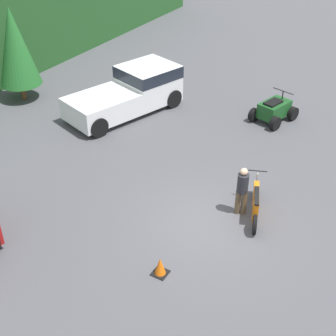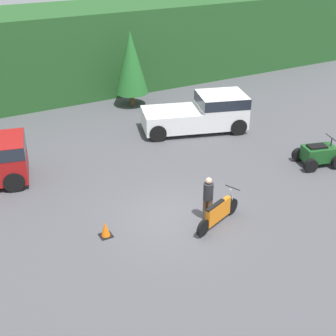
# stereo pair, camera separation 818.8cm
# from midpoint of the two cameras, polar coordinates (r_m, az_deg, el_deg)

# --- Properties ---
(ground_plane) EXTENTS (80.00, 80.00, 0.00)m
(ground_plane) POSITION_cam_midpoint_polar(r_m,az_deg,el_deg) (15.19, 13.62, -11.29)
(ground_plane) COLOR #4C4C51
(hillside_backdrop) EXTENTS (44.00, 6.00, 4.95)m
(hillside_backdrop) POSITION_cam_midpoint_polar(r_m,az_deg,el_deg) (26.71, -9.46, 12.22)
(hillside_backdrop) COLOR #235123
(hillside_backdrop) RESTS_ON ground_plane
(tree_mid_right) EXTENTS (1.87, 1.87, 4.25)m
(tree_mid_right) POSITION_cam_midpoint_polar(r_m,az_deg,el_deg) (24.26, 2.81, 11.07)
(tree_mid_right) COLOR brown
(tree_mid_right) RESTS_ON ground_plane
(pickup_truck_second) EXTENTS (5.54, 3.59, 1.83)m
(pickup_truck_second) POSITION_cam_midpoint_polar(r_m,az_deg,el_deg) (21.89, 13.32, 4.24)
(pickup_truck_second) COLOR white
(pickup_truck_second) RESTS_ON ground_plane
(dirt_bike) EXTENTS (2.24, 1.05, 1.12)m
(dirt_bike) POSITION_cam_midpoint_polar(r_m,az_deg,el_deg) (15.01, 19.68, -10.59)
(dirt_bike) COLOR black
(dirt_bike) RESTS_ON ground_plane
(quad_atv) EXTENTS (2.16, 1.77, 1.22)m
(quad_atv) POSITION_cam_midpoint_polar(r_m,az_deg,el_deg) (20.45, 28.48, -1.77)
(quad_atv) COLOR black
(quad_atv) RESTS_ON ground_plane
(rider_person) EXTENTS (0.46, 0.46, 1.68)m
(rider_person) POSITION_cam_midpoint_polar(r_m,az_deg,el_deg) (14.85, 18.34, -8.62)
(rider_person) COLOR brown
(rider_person) RESTS_ON ground_plane
(traffic_cone) EXTENTS (0.42, 0.42, 0.55)m
(traffic_cone) POSITION_cam_midpoint_polar(r_m,az_deg,el_deg) (13.81, 4.91, -13.68)
(traffic_cone) COLOR black
(traffic_cone) RESTS_ON ground_plane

